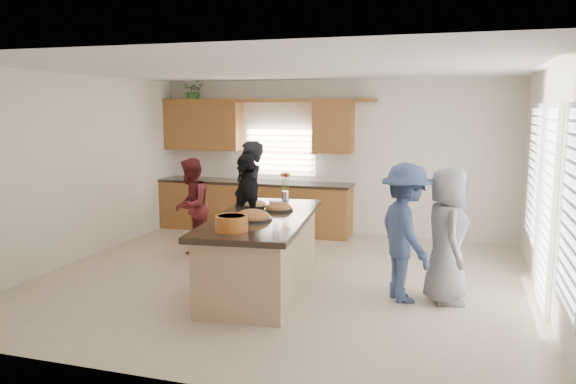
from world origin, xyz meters
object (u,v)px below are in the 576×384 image
(island, at_px, (262,254))
(woman_right_back, at_px, (405,233))
(woman_left_back, at_px, (249,202))
(woman_left_mid, at_px, (191,206))
(woman_left_front, at_px, (247,213))
(salad_bowl, at_px, (232,222))
(woman_right_front, at_px, (447,236))

(island, height_order, woman_right_back, woman_right_back)
(woman_left_back, height_order, woman_left_mid, woman_left_back)
(woman_left_back, xyz_separation_m, woman_left_mid, (-1.07, 0.18, -0.15))
(woman_left_back, height_order, woman_left_front, woman_left_back)
(woman_left_mid, xyz_separation_m, woman_right_back, (3.49, -1.28, 0.07))
(salad_bowl, relative_size, woman_left_front, 0.22)
(island, bearing_deg, woman_left_mid, 134.58)
(island, relative_size, woman_left_front, 1.68)
(salad_bowl, bearing_deg, woman_right_back, 29.17)
(salad_bowl, distance_m, woman_right_back, 2.08)
(woman_left_mid, height_order, woman_right_back, woman_right_back)
(salad_bowl, relative_size, woman_left_back, 0.20)
(salad_bowl, distance_m, woman_left_front, 1.70)
(salad_bowl, xyz_separation_m, woman_left_front, (-0.46, 1.63, -0.21))
(woman_left_front, bearing_deg, woman_left_back, 165.29)
(salad_bowl, bearing_deg, woman_left_mid, 126.25)
(island, xyz_separation_m, salad_bowl, (-0.02, -0.91, 0.59))
(woman_left_back, bearing_deg, woman_left_front, 13.37)
(woman_left_front, height_order, woman_right_front, woman_left_front)
(woman_right_front, bearing_deg, island, 83.30)
(island, height_order, woman_left_back, woman_left_back)
(salad_bowl, height_order, woman_left_mid, woman_left_mid)
(woman_left_back, bearing_deg, woman_right_front, 67.00)
(woman_left_back, relative_size, woman_right_back, 1.09)
(woman_left_mid, bearing_deg, island, 38.44)
(woman_left_back, xyz_separation_m, woman_right_front, (2.89, -1.01, -0.10))
(island, xyz_separation_m, woman_right_back, (1.79, 0.10, 0.38))
(woman_left_back, xyz_separation_m, woman_left_front, (0.15, -0.48, -0.07))
(woman_right_front, bearing_deg, woman_left_mid, 61.93)
(salad_bowl, xyz_separation_m, woman_right_front, (2.28, 1.10, -0.24))
(island, relative_size, woman_left_mid, 1.86)
(woman_left_front, bearing_deg, woman_left_mid, -150.42)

